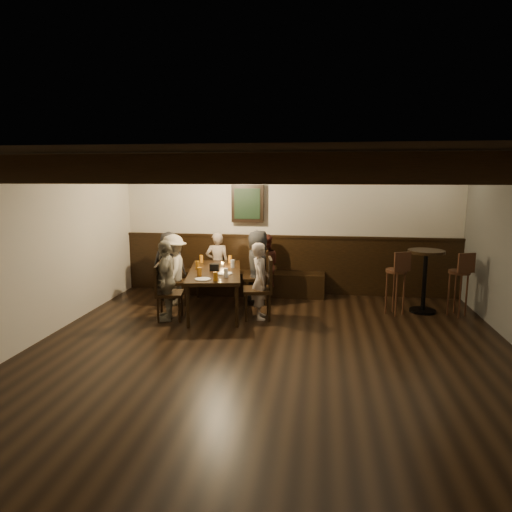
% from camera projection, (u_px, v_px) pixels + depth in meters
% --- Properties ---
extents(room, '(7.00, 7.00, 7.00)m').
position_uv_depth(room, '(267.00, 248.00, 7.66)').
color(room, black).
rests_on(room, ground).
extents(dining_table, '(1.18, 2.00, 0.71)m').
position_uv_depth(dining_table, '(215.00, 274.00, 7.70)').
color(dining_table, black).
rests_on(dining_table, floor).
extents(chair_left_near, '(0.45, 0.45, 0.85)m').
position_uv_depth(chair_left_near, '(176.00, 290.00, 8.18)').
color(chair_left_near, black).
rests_on(chair_left_near, floor).
extents(chair_left_far, '(0.48, 0.48, 0.89)m').
position_uv_depth(chair_left_far, '(169.00, 303.00, 7.29)').
color(chair_left_far, black).
rests_on(chair_left_far, floor).
extents(chair_right_near, '(0.52, 0.52, 0.98)m').
position_uv_depth(chair_right_near, '(256.00, 287.00, 8.23)').
color(chair_right_near, black).
rests_on(chair_right_near, floor).
extents(chair_right_far, '(0.53, 0.53, 0.99)m').
position_uv_depth(chair_right_far, '(259.00, 300.00, 7.34)').
color(chair_right_far, black).
rests_on(chair_right_far, floor).
extents(person_bench_left, '(0.68, 0.51, 1.26)m').
position_uv_depth(person_bench_left, '(169.00, 265.00, 8.55)').
color(person_bench_left, black).
rests_on(person_bench_left, floor).
extents(person_bench_centre, '(0.49, 0.37, 1.22)m').
position_uv_depth(person_bench_centre, '(217.00, 264.00, 8.73)').
color(person_bench_centre, gray).
rests_on(person_bench_centre, floor).
extents(person_bench_right, '(0.66, 0.55, 1.20)m').
position_uv_depth(person_bench_right, '(265.00, 266.00, 8.63)').
color(person_bench_right, '#4F231B').
rests_on(person_bench_right, floor).
extents(person_left_near, '(0.61, 0.89, 1.26)m').
position_uv_depth(person_left_near, '(174.00, 270.00, 8.11)').
color(person_left_near, '#AEA593').
rests_on(person_left_near, floor).
extents(person_left_far, '(0.45, 0.80, 1.29)m').
position_uv_depth(person_left_far, '(166.00, 280.00, 7.22)').
color(person_left_far, gray).
rests_on(person_left_far, floor).
extents(person_right_near, '(0.53, 0.71, 1.33)m').
position_uv_depth(person_right_near, '(258.00, 267.00, 8.17)').
color(person_right_near, '#242527').
rests_on(person_right_near, floor).
extents(person_right_far, '(0.37, 0.50, 1.24)m').
position_uv_depth(person_right_far, '(260.00, 281.00, 7.29)').
color(person_right_far, '#BAA99E').
rests_on(person_right_far, floor).
extents(pint_a, '(0.07, 0.07, 0.14)m').
position_uv_depth(pint_a, '(201.00, 259.00, 8.35)').
color(pint_a, '#BF7219').
rests_on(pint_a, dining_table).
extents(pint_b, '(0.07, 0.07, 0.14)m').
position_uv_depth(pint_b, '(230.00, 259.00, 8.32)').
color(pint_b, '#BF7219').
rests_on(pint_b, dining_table).
extents(pint_c, '(0.07, 0.07, 0.14)m').
position_uv_depth(pint_c, '(197.00, 265.00, 7.76)').
color(pint_c, '#BF7219').
rests_on(pint_c, dining_table).
extents(pint_d, '(0.07, 0.07, 0.14)m').
position_uv_depth(pint_d, '(233.00, 264.00, 7.88)').
color(pint_d, silver).
rests_on(pint_d, dining_table).
extents(pint_e, '(0.07, 0.07, 0.14)m').
position_uv_depth(pint_e, '(199.00, 272.00, 7.22)').
color(pint_e, '#BF7219').
rests_on(pint_e, dining_table).
extents(pint_f, '(0.07, 0.07, 0.14)m').
position_uv_depth(pint_f, '(226.00, 273.00, 7.14)').
color(pint_f, silver).
rests_on(pint_f, dining_table).
extents(pint_g, '(0.07, 0.07, 0.14)m').
position_uv_depth(pint_g, '(215.00, 276.00, 6.89)').
color(pint_g, '#BF7219').
rests_on(pint_g, dining_table).
extents(plate_near, '(0.24, 0.24, 0.01)m').
position_uv_depth(plate_near, '(203.00, 279.00, 6.99)').
color(plate_near, white).
rests_on(plate_near, dining_table).
extents(plate_far, '(0.24, 0.24, 0.01)m').
position_uv_depth(plate_far, '(225.00, 273.00, 7.40)').
color(plate_far, white).
rests_on(plate_far, dining_table).
extents(condiment_caddy, '(0.15, 0.10, 0.12)m').
position_uv_depth(condiment_caddy, '(215.00, 267.00, 7.63)').
color(condiment_caddy, black).
rests_on(condiment_caddy, dining_table).
extents(candle, '(0.05, 0.05, 0.05)m').
position_uv_depth(candle, '(222.00, 265.00, 7.98)').
color(candle, beige).
rests_on(candle, dining_table).
extents(high_top_table, '(0.60, 0.60, 1.06)m').
position_uv_depth(high_top_table, '(425.00, 272.00, 7.62)').
color(high_top_table, black).
rests_on(high_top_table, floor).
extents(bar_stool_left, '(0.38, 0.39, 1.08)m').
position_uv_depth(bar_stool_left, '(395.00, 291.00, 7.54)').
color(bar_stool_left, '#3B1E12').
rests_on(bar_stool_left, floor).
extents(bar_stool_right, '(0.37, 0.38, 1.08)m').
position_uv_depth(bar_stool_right, '(458.00, 292.00, 7.45)').
color(bar_stool_right, '#3B1E12').
rests_on(bar_stool_right, floor).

